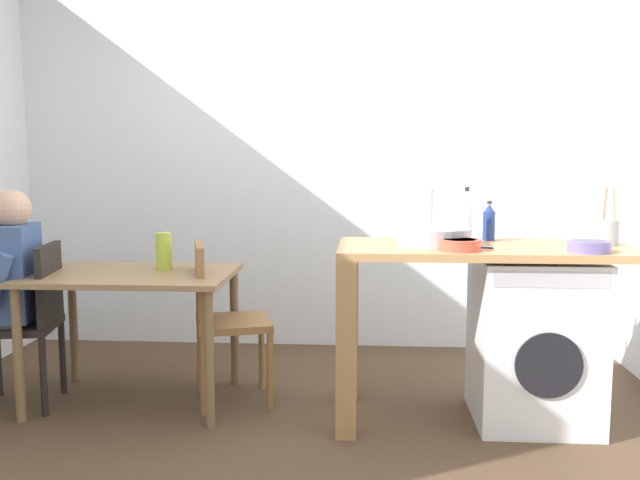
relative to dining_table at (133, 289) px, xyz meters
The scene contains 16 objects.
ground_plane 1.19m from the dining_table, 27.33° to the right, with size 5.46×5.46×0.00m, color #4C3826.
wall_back 1.72m from the dining_table, 55.24° to the left, with size 4.60×0.10×2.70m, color silver.
dining_table is the anchor object (origin of this frame).
chair_person_seat 0.57m from the dining_table, behind, with size 0.46×0.46×0.90m.
chair_opposite 0.50m from the dining_table, ahead, with size 0.50×0.50×0.90m.
kitchen_counter 1.69m from the dining_table, ahead, with size 1.50×0.68×0.92m.
washing_machine 2.17m from the dining_table, ahead, with size 0.60×0.61×0.86m.
sink_basin 1.67m from the dining_table, ahead, with size 0.38×0.38×0.09m, color #9EA0A5.
tap 1.69m from the dining_table, ahead, with size 0.02×0.02×0.28m, color #B2B2B7.
bottle_tall_green 1.86m from the dining_table, ahead, with size 0.06×0.06×0.30m.
bottle_squat_brown 2.00m from the dining_table, ahead, with size 0.07×0.07×0.22m.
mixing_bowl 1.80m from the dining_table, 10.36° to the right, with size 0.20×0.20×0.06m.
utensil_crock 2.55m from the dining_table, ahead, with size 0.11×0.11×0.30m.
colander 2.39m from the dining_table, ahead, with size 0.20×0.20×0.06m.
vase 0.27m from the dining_table, 33.69° to the left, with size 0.09×0.09×0.21m, color #A8C63D.
scissors 1.88m from the dining_table, ahead, with size 0.15×0.06×0.01m.
Camera 1 is at (0.39, -3.13, 1.36)m, focal length 37.82 mm.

